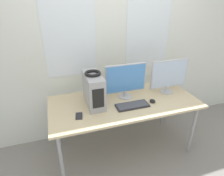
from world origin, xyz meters
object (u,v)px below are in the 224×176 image
monitor_main (126,80)px  mouse (153,101)px  monitor_right_near (169,75)px  cell_phone (79,116)px  keyboard (132,105)px  headphones (93,73)px  pc_tower (94,90)px

monitor_main → mouse: 0.43m
monitor_right_near → cell_phone: (-1.26, -0.21, -0.25)m
monitor_main → cell_phone: size_ratio=3.79×
keyboard → monitor_main: bearing=89.5°
headphones → monitor_right_near: size_ratio=0.36×
mouse → cell_phone: bearing=-178.4°
pc_tower → mouse: pc_tower is taller
keyboard → cell_phone: size_ratio=2.83×
monitor_right_near → keyboard: size_ratio=1.31×
headphones → monitor_main: (0.43, 0.03, -0.16)m
cell_phone → monitor_main: bearing=30.8°
monitor_main → mouse: size_ratio=6.17×
pc_tower → cell_phone: 0.37m
headphones → pc_tower: bearing=-90.0°
keyboard → mouse: (0.28, 0.01, 0.01)m
pc_tower → mouse: bearing=-15.4°
pc_tower → cell_phone: bearing=-135.5°
monitor_main → mouse: monitor_main is taller
monitor_main → cell_phone: 0.74m
pc_tower → headphones: bearing=90.0°
headphones → monitor_right_near: 1.04m
mouse → cell_phone: 0.93m
monitor_main → keyboard: 0.34m
pc_tower → keyboard: pc_tower is taller
keyboard → mouse: mouse is taller
keyboard → cell_phone: keyboard is taller
keyboard → mouse: 0.28m
pc_tower → monitor_right_near: monitor_right_near is taller
headphones → mouse: bearing=-15.5°
pc_tower → monitor_right_near: bearing=-0.5°
mouse → headphones: bearing=164.5°
headphones → keyboard: headphones is taller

